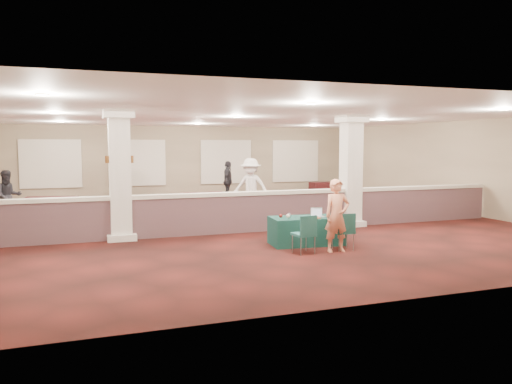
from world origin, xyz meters
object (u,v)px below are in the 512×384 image
object	(u,v)px
far_table_front_center	(289,207)
far_table_back_center	(203,202)
attendee_d	(119,181)
far_table_front_right	(339,205)
far_table_back_right	(328,189)
far_table_back_left	(51,208)
attendee_a	(8,196)
conf_chair_side	(306,231)
far_table_front_left	(100,217)
woman	(337,216)
near_table	(306,231)
attendee_b	(251,186)
conf_chair_main	(345,228)
attendee_c	(228,181)

from	to	relation	value
far_table_front_center	far_table_back_center	size ratio (longest dim) A/B	1.00
far_table_front_center	attendee_d	xyz separation A→B (m)	(-4.87, 6.32, 0.56)
far_table_front_right	far_table_back_right	bearing A→B (deg)	65.29
far_table_back_right	attendee_d	xyz separation A→B (m)	(-9.37, 0.50, 0.56)
far_table_back_left	attendee_a	distance (m)	1.36
conf_chair_side	far_table_front_left	xyz separation A→B (m)	(-4.03, 4.86, -0.15)
far_table_front_center	far_table_front_right	world-z (taller)	far_table_front_right
far_table_front_center	far_table_back_center	distance (m)	3.38
woman	attendee_d	bearing A→B (deg)	110.40
near_table	attendee_d	distance (m)	11.16
far_table_front_left	woman	bearing A→B (deg)	-45.60
far_table_front_center	attendee_d	size ratio (longest dim) A/B	0.91
far_table_front_left	attendee_b	xyz separation A→B (m)	(5.00, 1.53, 0.60)
near_table	conf_chair_main	world-z (taller)	conf_chair_main
woman	far_table_front_right	xyz separation A→B (m)	(2.85, 5.00, -0.45)
near_table	attendee_b	world-z (taller)	attendee_b
conf_chair_side	attendee_c	xyz separation A→B (m)	(1.39, 10.56, 0.35)
conf_chair_main	conf_chair_side	size ratio (longest dim) A/B	0.99
woman	attendee_c	distance (m)	10.60
far_table_back_center	far_table_front_center	bearing A→B (deg)	-48.08
conf_chair_side	attendee_a	distance (m)	9.79
conf_chair_main	attendee_a	xyz separation A→B (m)	(-7.58, 7.18, 0.30)
conf_chair_side	attendee_a	bearing A→B (deg)	125.78
far_table_back_left	attendee_c	distance (m)	7.41
far_table_front_left	attendee_b	size ratio (longest dim) A/B	0.91
far_table_front_left	far_table_back_right	world-z (taller)	far_table_front_left
conf_chair_main	woman	world-z (taller)	woman
far_table_front_center	attendee_a	world-z (taller)	attendee_a
conf_chair_side	attendee_b	size ratio (longest dim) A/B	0.45
far_table_front_left	attendee_c	size ratio (longest dim) A/B	1.02
far_table_back_right	attendee_c	size ratio (longest dim) A/B	0.94
woman	attendee_c	bearing A→B (deg)	89.07
conf_chair_side	far_table_back_left	distance (m)	9.48
woman	far_table_back_left	bearing A→B (deg)	131.08
conf_chair_side	far_table_back_center	size ratio (longest dim) A/B	0.53
attendee_a	conf_chair_main	bearing A→B (deg)	-60.43
conf_chair_side	far_table_back_left	bearing A→B (deg)	118.35
woman	near_table	bearing A→B (deg)	107.53
far_table_back_left	near_table	bearing A→B (deg)	-48.88
far_table_back_right	far_table_back_left	bearing A→B (deg)	-164.43
conf_chair_main	attendee_d	distance (m)	12.20
attendee_c	far_table_back_right	bearing A→B (deg)	-59.73
far_table_back_center	woman	bearing A→B (deg)	-81.85
far_table_front_center	far_table_back_right	distance (m)	7.35
far_table_back_left	attendee_d	bearing A→B (deg)	57.02
far_table_front_right	far_table_back_center	xyz separation A→B (m)	(-3.96, 2.78, -0.02)
far_table_back_center	far_table_back_right	world-z (taller)	same
near_table	far_table_front_left	size ratio (longest dim) A/B	0.98
conf_chair_main	far_table_back_right	distance (m)	12.29
far_table_back_left	attendee_b	xyz separation A→B (m)	(6.42, -1.37, 0.62)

